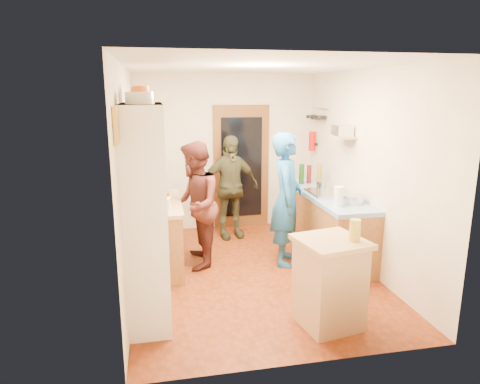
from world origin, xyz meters
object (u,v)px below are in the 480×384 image
object	(u,v)px
hutch_body	(146,213)
person_back	(230,187)
person_left	(197,205)
island_base	(329,285)
person_hob	(289,200)
right_counter_base	(325,225)

from	to	relation	value
hutch_body	person_back	xyz separation A→B (m)	(1.27, 2.24, -0.27)
person_back	person_left	bearing A→B (deg)	-131.41
person_left	person_back	xyz separation A→B (m)	(0.64, 1.05, -0.02)
island_base	person_hob	bearing A→B (deg)	86.93
island_base	person_back	bearing A→B (deg)	99.77
island_base	right_counter_base	bearing A→B (deg)	68.90
hutch_body	person_back	bearing A→B (deg)	60.53
right_counter_base	person_left	distance (m)	1.92
right_counter_base	person_back	distance (m)	1.60
hutch_body	person_left	bearing A→B (deg)	62.07
island_base	person_hob	world-z (taller)	person_hob
hutch_body	right_counter_base	xyz separation A→B (m)	(2.50, 1.30, -0.68)
person_hob	person_back	bearing A→B (deg)	44.31
island_base	person_hob	xyz separation A→B (m)	(0.09, 1.62, 0.47)
right_counter_base	island_base	world-z (taller)	island_base
right_counter_base	person_left	size ratio (longest dim) A/B	1.30
person_hob	hutch_body	bearing A→B (deg)	137.72
hutch_body	person_back	distance (m)	2.59
right_counter_base	person_hob	xyz separation A→B (m)	(-0.65, -0.30, 0.48)
island_base	person_left	world-z (taller)	person_left
hutch_body	person_left	size ratio (longest dim) A/B	1.30
right_counter_base	person_left	bearing A→B (deg)	-176.65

